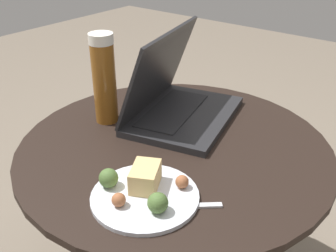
{
  "coord_description": "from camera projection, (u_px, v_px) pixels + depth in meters",
  "views": [
    {
      "loc": [
        -0.65,
        -0.5,
        1.03
      ],
      "look_at": [
        -0.04,
        -0.01,
        0.61
      ],
      "focal_mm": 42.0,
      "sensor_mm": 36.0,
      "label": 1
    }
  ],
  "objects": [
    {
      "name": "laptop",
      "position": [
        176.0,
        100.0,
        1.06
      ],
      "size": [
        0.38,
        0.31,
        0.24
      ],
      "color": "#232326",
      "rests_on": "table"
    },
    {
      "name": "snack_plate",
      "position": [
        143.0,
        190.0,
        0.77
      ],
      "size": [
        0.21,
        0.21,
        0.05
      ],
      "color": "silver",
      "rests_on": "table"
    },
    {
      "name": "beer_glass",
      "position": [
        104.0,
        79.0,
        1.01
      ],
      "size": [
        0.06,
        0.06,
        0.24
      ],
      "color": "brown",
      "rests_on": "table"
    },
    {
      "name": "table",
      "position": [
        174.0,
        185.0,
        1.02
      ],
      "size": [
        0.76,
        0.76,
        0.54
      ],
      "color": "#515156",
      "rests_on": "ground_plane"
    },
    {
      "name": "fork",
      "position": [
        173.0,
        206.0,
        0.75
      ],
      "size": [
        0.12,
        0.14,
        0.0
      ],
      "color": "silver",
      "rests_on": "table"
    }
  ]
}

